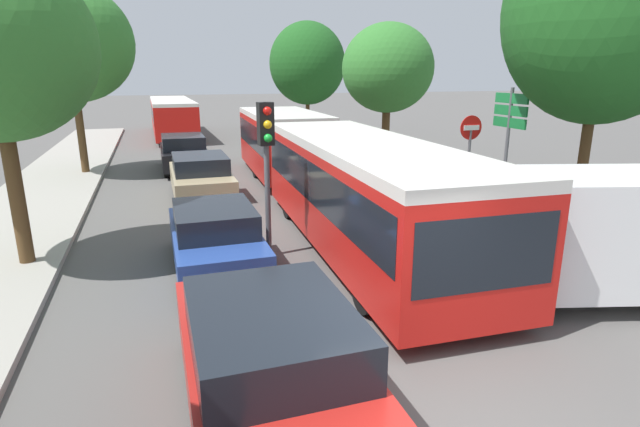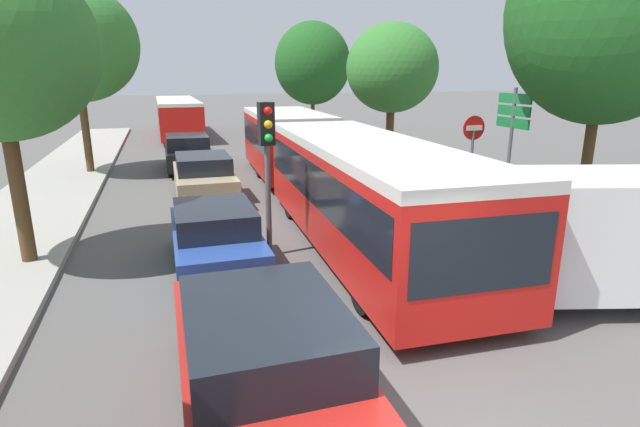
# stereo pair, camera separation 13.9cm
# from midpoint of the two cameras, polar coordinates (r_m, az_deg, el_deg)

# --- Properties ---
(kerb_strip_left) EXTENTS (3.20, 40.48, 0.14)m
(kerb_strip_left) POSITION_cam_midpoint_polar(r_m,az_deg,el_deg) (19.98, -28.80, 2.46)
(kerb_strip_left) COLOR #9E998E
(kerb_strip_left) RESTS_ON ground
(articulated_bus) EXTENTS (3.29, 17.19, 2.54)m
(articulated_bus) POSITION_cam_midpoint_polar(r_m,az_deg,el_deg) (14.85, -0.24, 5.98)
(articulated_bus) COLOR red
(articulated_bus) RESTS_ON ground
(city_bus_rear) EXTENTS (2.59, 11.09, 2.38)m
(city_bus_rear) POSITION_cam_midpoint_polar(r_m,az_deg,el_deg) (34.58, -16.65, 10.73)
(city_bus_rear) COLOR red
(city_bus_rear) RESTS_ON ground
(queued_car_red) EXTENTS (1.87, 4.40, 1.53)m
(queued_car_red) POSITION_cam_midpoint_polar(r_m,az_deg,el_deg) (5.98, -6.33, -16.71)
(queued_car_red) COLOR #B21E19
(queued_car_red) RESTS_ON ground
(queued_car_blue) EXTENTS (1.68, 3.97, 1.38)m
(queued_car_blue) POSITION_cam_midpoint_polar(r_m,az_deg,el_deg) (10.57, -12.28, -2.70)
(queued_car_blue) COLOR #284799
(queued_car_blue) RESTS_ON ground
(queued_car_tan) EXTENTS (1.79, 4.22, 1.47)m
(queued_car_tan) POSITION_cam_midpoint_polar(r_m,az_deg,el_deg) (16.64, -13.70, 4.06)
(queued_car_tan) COLOR tan
(queued_car_tan) RESTS_ON ground
(queued_car_black) EXTENTS (1.83, 4.31, 1.50)m
(queued_car_black) POSITION_cam_midpoint_polar(r_m,az_deg,el_deg) (22.01, -15.49, 6.72)
(queued_car_black) COLOR black
(queued_car_black) RESTS_ON ground
(white_van) EXTENTS (5.34, 3.25, 2.31)m
(white_van) POSITION_cam_midpoint_polar(r_m,az_deg,el_deg) (10.23, 30.16, -1.96)
(white_van) COLOR white
(white_van) RESTS_ON ground
(traffic_light) EXTENTS (0.34, 0.37, 3.40)m
(traffic_light) POSITION_cam_midpoint_polar(r_m,az_deg,el_deg) (10.76, -6.51, 7.73)
(traffic_light) COLOR #56595E
(traffic_light) RESTS_ON ground
(no_entry_sign) EXTENTS (0.70, 0.08, 2.82)m
(no_entry_sign) POSITION_cam_midpoint_polar(r_m,az_deg,el_deg) (15.29, 16.45, 7.18)
(no_entry_sign) COLOR #56595E
(no_entry_sign) RESTS_ON ground
(direction_sign_post) EXTENTS (0.10, 1.40, 3.60)m
(direction_sign_post) POSITION_cam_midpoint_polar(r_m,az_deg,el_deg) (15.48, 20.55, 9.51)
(direction_sign_post) COLOR #56595E
(direction_sign_post) RESTS_ON ground
(tree_left_far) EXTENTS (4.74, 4.74, 7.33)m
(tree_left_far) POSITION_cam_midpoint_polar(r_m,az_deg,el_deg) (22.13, -26.66, 16.73)
(tree_left_far) COLOR #51381E
(tree_left_far) RESTS_ON ground
(tree_right_near) EXTENTS (4.85, 4.85, 8.21)m
(tree_right_near) POSITION_cam_midpoint_polar(r_m,az_deg,el_deg) (14.91, 29.52, 19.47)
(tree_right_near) COLOR #51381E
(tree_right_near) RESTS_ON ground
(tree_right_mid) EXTENTS (4.11, 4.11, 6.19)m
(tree_right_mid) POSITION_cam_midpoint_polar(r_m,az_deg,el_deg) (23.47, 7.57, 16.11)
(tree_right_mid) COLOR #51381E
(tree_right_mid) RESTS_ON ground
(tree_right_far) EXTENTS (5.09, 5.09, 7.36)m
(tree_right_far) POSITION_cam_midpoint_polar(r_m,az_deg,el_deg) (34.91, -1.64, 16.55)
(tree_right_far) COLOR #51381E
(tree_right_far) RESTS_ON ground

